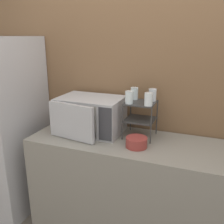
# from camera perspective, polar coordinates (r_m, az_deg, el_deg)

# --- Properties ---
(wall_back) EXTENTS (8.00, 0.06, 2.60)m
(wall_back) POSITION_cam_1_polar(r_m,az_deg,el_deg) (2.22, 9.97, 6.11)
(wall_back) COLOR brown
(wall_back) RESTS_ON ground_plane
(counter) EXTENTS (1.89, 0.61, 0.89)m
(counter) POSITION_cam_1_polar(r_m,az_deg,el_deg) (2.24, 6.93, -17.50)
(counter) COLOR gray
(counter) RESTS_ON ground_plane
(microwave) EXTENTS (0.55, 0.47, 0.31)m
(microwave) POSITION_cam_1_polar(r_m,az_deg,el_deg) (2.19, -5.08, -0.68)
(microwave) COLOR #ADADB2
(microwave) RESTS_ON counter
(dish_rack) EXTENTS (0.25, 0.24, 0.30)m
(dish_rack) POSITION_cam_1_polar(r_m,az_deg,el_deg) (2.06, 6.49, 0.00)
(dish_rack) COLOR #333333
(dish_rack) RESTS_ON counter
(glass_front_left) EXTENTS (0.06, 0.06, 0.10)m
(glass_front_left) POSITION_cam_1_polar(r_m,az_deg,el_deg) (1.98, 3.95, 3.36)
(glass_front_left) COLOR silver
(glass_front_left) RESTS_ON dish_rack
(glass_back_right) EXTENTS (0.06, 0.06, 0.10)m
(glass_back_right) POSITION_cam_1_polar(r_m,az_deg,el_deg) (2.08, 9.23, 3.88)
(glass_back_right) COLOR silver
(glass_back_right) RESTS_ON dish_rack
(glass_front_right) EXTENTS (0.06, 0.06, 0.10)m
(glass_front_right) POSITION_cam_1_polar(r_m,az_deg,el_deg) (1.94, 8.34, 2.91)
(glass_front_right) COLOR silver
(glass_front_right) RESTS_ON dish_rack
(glass_back_left) EXTENTS (0.06, 0.06, 0.10)m
(glass_back_left) POSITION_cam_1_polar(r_m,az_deg,el_deg) (2.12, 5.12, 4.26)
(glass_back_left) COLOR silver
(glass_back_left) RESTS_ON dish_rack
(bowl) EXTENTS (0.16, 0.16, 0.08)m
(bowl) POSITION_cam_1_polar(r_m,az_deg,el_deg) (1.93, 5.61, -6.92)
(bowl) COLOR maroon
(bowl) RESTS_ON counter
(refrigerator) EXTENTS (0.60, 0.71, 1.71)m
(refrigerator) POSITION_cam_1_polar(r_m,az_deg,el_deg) (2.67, -23.35, -3.14)
(refrigerator) COLOR #B7B7BC
(refrigerator) RESTS_ON ground_plane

